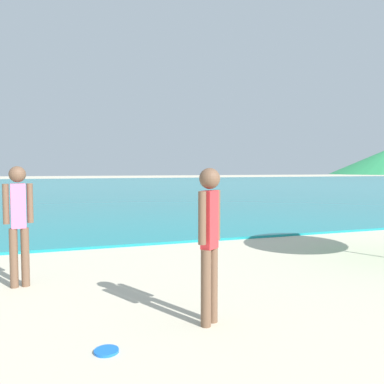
{
  "coord_description": "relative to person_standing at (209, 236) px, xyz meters",
  "views": [
    {
      "loc": [
        -3.18,
        3.8,
        1.68
      ],
      "look_at": [
        -0.49,
        11.48,
        1.2
      ],
      "focal_mm": 36.34,
      "sensor_mm": 36.0,
      "label": 1
    }
  ],
  "objects": [
    {
      "name": "water",
      "position": [
        1.64,
        34.44,
        -0.93
      ],
      "size": [
        160.0,
        60.0,
        0.06
      ],
      "primitive_type": "cube",
      "color": "teal",
      "rests_on": "ground"
    },
    {
      "name": "person_standing",
      "position": [
        0.0,
        0.0,
        0.0
      ],
      "size": [
        0.32,
        0.27,
        1.69
      ],
      "rotation": [
        0.0,
        0.0,
        3.81
      ],
      "color": "brown",
      "rests_on": "ground"
    },
    {
      "name": "person_distant",
      "position": [
        -2.05,
        2.12,
        0.02
      ],
      "size": [
        0.39,
        0.23,
        1.72
      ],
      "rotation": [
        0.0,
        0.0,
        3.28
      ],
      "color": "brown",
      "rests_on": "ground"
    },
    {
      "name": "frisbee",
      "position": [
        -1.13,
        -0.3,
        -0.95
      ],
      "size": [
        0.23,
        0.23,
        0.03
      ],
      "primitive_type": "cylinder",
      "color": "blue",
      "rests_on": "ground"
    }
  ]
}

